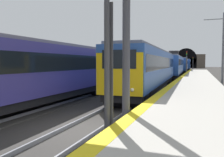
# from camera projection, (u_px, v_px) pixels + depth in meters

# --- Properties ---
(ground_plane) EXTENTS (320.00, 320.00, 0.00)m
(ground_plane) POSITION_uv_depth(u_px,v_px,m) (83.00, 131.00, 9.61)
(ground_plane) COLOR #302D2B
(platform_right) EXTENTS (112.00, 4.08, 1.02)m
(platform_right) POSITION_uv_depth(u_px,v_px,m) (189.00, 129.00, 8.16)
(platform_right) COLOR #ADA89E
(platform_right) RESTS_ON ground_plane
(platform_right_edge_strip) EXTENTS (112.00, 0.50, 0.01)m
(platform_right_edge_strip) POSITION_uv_depth(u_px,v_px,m) (139.00, 110.00, 8.74)
(platform_right_edge_strip) COLOR yellow
(platform_right_edge_strip) RESTS_ON platform_right
(track_main_line) EXTENTS (160.00, 2.72, 0.21)m
(track_main_line) POSITION_uv_depth(u_px,v_px,m) (83.00, 130.00, 9.60)
(track_main_line) COLOR #383533
(track_main_line) RESTS_ON ground_plane
(train_main_approaching) EXTENTS (85.09, 3.34, 4.91)m
(train_main_approaching) POSITION_uv_depth(u_px,v_px,m) (178.00, 65.00, 52.40)
(train_main_approaching) COLOR #264C99
(train_main_approaching) RESTS_ON ground_plane
(train_adjacent_platform) EXTENTS (37.19, 2.95, 4.94)m
(train_adjacent_platform) POSITION_uv_depth(u_px,v_px,m) (99.00, 67.00, 22.90)
(train_adjacent_platform) COLOR navy
(train_adjacent_platform) RESTS_ON ground_plane
(railway_signal_near) EXTENTS (0.39, 0.38, 5.88)m
(railway_signal_near) POSITION_uv_depth(u_px,v_px,m) (107.00, 38.00, 7.02)
(railway_signal_near) COLOR #38383D
(railway_signal_near) RESTS_ON ground_plane
(railway_signal_mid) EXTENTS (0.39, 0.38, 5.28)m
(railway_signal_mid) POSITION_uv_depth(u_px,v_px,m) (187.00, 61.00, 50.18)
(railway_signal_mid) COLOR #4C4C54
(railway_signal_mid) RESTS_ON ground_plane
(railway_signal_far) EXTENTS (0.39, 0.38, 5.30)m
(railway_signal_far) POSITION_uv_depth(u_px,v_px,m) (193.00, 62.00, 98.89)
(railway_signal_far) COLOR #38383D
(railway_signal_far) RESTS_ON ground_plane
(tunnel_portal) EXTENTS (2.16, 19.02, 10.65)m
(tunnel_portal) POSITION_uv_depth(u_px,v_px,m) (186.00, 61.00, 125.62)
(tunnel_portal) COLOR #51473D
(tunnel_portal) RESTS_ON ground_plane
(catenary_mast_near) EXTENTS (0.22, 1.97, 7.71)m
(catenary_mast_near) POSITION_uv_depth(u_px,v_px,m) (223.00, 51.00, 23.54)
(catenary_mast_near) COLOR #595B60
(catenary_mast_near) RESTS_ON ground_plane
(catenary_mast_far) EXTENTS (0.22, 2.10, 8.15)m
(catenary_mast_far) POSITION_uv_depth(u_px,v_px,m) (136.00, 57.00, 62.35)
(catenary_mast_far) COLOR #595B60
(catenary_mast_far) RESTS_ON ground_plane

